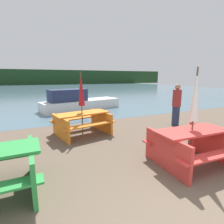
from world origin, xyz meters
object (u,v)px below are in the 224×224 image
Objects in this scene: boat at (78,102)px; person at (176,105)px; picnic_table_red at (191,144)px; umbrella_white at (195,95)px; picnic_table_orange at (82,121)px; umbrella_crimson at (81,90)px.

person is (2.70, -5.15, 0.38)m from boat.
umbrella_white is at bearing 0.00° from picnic_table_red.
picnic_table_orange is at bearing 118.59° from picnic_table_red.
umbrella_crimson is at bearing -114.64° from boat.
umbrella_white is 0.43× the size of boat.
picnic_table_red is 0.80× the size of umbrella_white.
umbrella_crimson reaches higher than person.
boat is at bearing 94.94° from picnic_table_red.
picnic_table_orange is 0.95× the size of umbrella_white.
umbrella_crimson reaches higher than picnic_table_red.
umbrella_white reaches higher than picnic_table_red.
boat reaches higher than picnic_table_red.
picnic_table_red is 0.84× the size of picnic_table_orange.
boat is (1.00, 4.63, -0.00)m from picnic_table_orange.
boat is at bearing 94.94° from umbrella_white.
umbrella_white is (0.00, 0.00, 1.08)m from picnic_table_red.
picnic_table_red is 3.27m from person.
picnic_table_red is 0.34× the size of boat.
boat is (-0.66, 7.68, -1.09)m from umbrella_white.
picnic_table_red is 1.08m from umbrella_white.
picnic_table_red is at bearing -128.80° from person.
umbrella_white is 3.32m from person.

